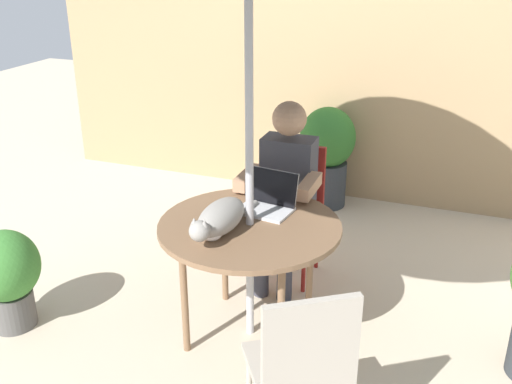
{
  "coord_description": "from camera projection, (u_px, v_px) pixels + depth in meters",
  "views": [
    {
      "loc": [
        1.05,
        -2.72,
        2.16
      ],
      "look_at": [
        0.0,
        0.1,
        0.88
      ],
      "focal_mm": 41.26,
      "sensor_mm": 36.0,
      "label": 1
    }
  ],
  "objects": [
    {
      "name": "patio_table",
      "position": [
        250.0,
        233.0,
        3.27
      ],
      "size": [
        1.02,
        1.02,
        0.73
      ],
      "color": "brown",
      "rests_on": "ground"
    },
    {
      "name": "potted_plant_by_chair",
      "position": [
        6.0,
        274.0,
        3.46
      ],
      "size": [
        0.41,
        0.41,
        0.63
      ],
      "color": "#595654",
      "rests_on": "ground"
    },
    {
      "name": "laptop",
      "position": [
        269.0,
        198.0,
        3.41
      ],
      "size": [
        0.33,
        0.29,
        0.21
      ],
      "color": "silver",
      "rests_on": "patio_table"
    },
    {
      "name": "cat",
      "position": [
        219.0,
        219.0,
        3.11
      ],
      "size": [
        0.22,
        0.65,
        0.17
      ],
      "color": "gray",
      "rests_on": "patio_table"
    },
    {
      "name": "chair_empty",
      "position": [
        302.0,
        363.0,
        2.46
      ],
      "size": [
        0.56,
        0.56,
        0.91
      ],
      "color": "#B2A899",
      "rests_on": "ground"
    },
    {
      "name": "ground_plane",
      "position": [
        250.0,
        332.0,
        3.53
      ],
      "size": [
        14.0,
        14.0,
        0.0
      ],
      "primitive_type": "plane",
      "color": "beige"
    },
    {
      "name": "potted_plant_near_fence",
      "position": [
        327.0,
        151.0,
        5.07
      ],
      "size": [
        0.48,
        0.48,
        0.88
      ],
      "color": "#33383D",
      "rests_on": "ground"
    },
    {
      "name": "person_seated",
      "position": [
        285.0,
        185.0,
        3.8
      ],
      "size": [
        0.48,
        0.48,
        1.25
      ],
      "color": "#3F3F47",
      "rests_on": "ground"
    },
    {
      "name": "fence_back",
      "position": [
        343.0,
        92.0,
        5.11
      ],
      "size": [
        5.53,
        0.08,
        1.9
      ],
      "primitive_type": "cube",
      "color": "tan",
      "rests_on": "ground"
    },
    {
      "name": "chair_occupied",
      "position": [
        292.0,
        200.0,
        4.01
      ],
      "size": [
        0.4,
        0.4,
        0.91
      ],
      "color": "maroon",
      "rests_on": "ground"
    }
  ]
}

